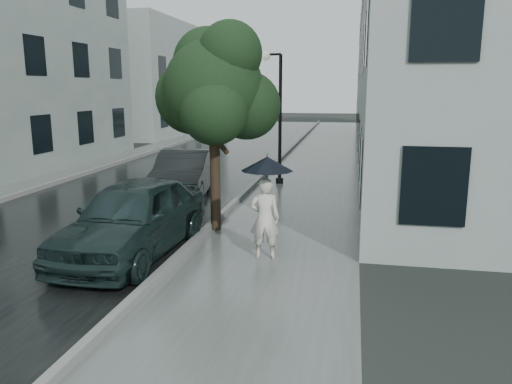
% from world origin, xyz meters
% --- Properties ---
extents(ground, '(120.00, 120.00, 0.00)m').
position_xyz_m(ground, '(0.00, 0.00, 0.00)').
color(ground, black).
rests_on(ground, ground).
extents(sidewalk, '(3.50, 60.00, 0.01)m').
position_xyz_m(sidewalk, '(0.25, 12.00, 0.00)').
color(sidewalk, slate).
rests_on(sidewalk, ground).
extents(kerb_near, '(0.15, 60.00, 0.15)m').
position_xyz_m(kerb_near, '(-1.57, 12.00, 0.07)').
color(kerb_near, slate).
rests_on(kerb_near, ground).
extents(asphalt_road, '(6.85, 60.00, 0.00)m').
position_xyz_m(asphalt_road, '(-5.08, 12.00, 0.00)').
color(asphalt_road, black).
rests_on(asphalt_road, ground).
extents(kerb_far, '(0.15, 60.00, 0.15)m').
position_xyz_m(kerb_far, '(-8.57, 12.00, 0.07)').
color(kerb_far, slate).
rests_on(kerb_far, ground).
extents(sidewalk_far, '(1.70, 60.00, 0.01)m').
position_xyz_m(sidewalk_far, '(-9.50, 12.00, 0.00)').
color(sidewalk_far, '#4C5451').
rests_on(sidewalk_far, ground).
extents(building_near, '(7.02, 36.00, 9.00)m').
position_xyz_m(building_near, '(5.47, 19.50, 4.50)').
color(building_near, gray).
rests_on(building_near, ground).
extents(building_far_b, '(7.02, 18.00, 8.00)m').
position_xyz_m(building_far_b, '(-13.77, 30.00, 4.00)').
color(building_far_b, gray).
rests_on(building_far_b, ground).
extents(pedestrian, '(0.65, 0.47, 1.65)m').
position_xyz_m(pedestrian, '(0.11, 1.45, 0.83)').
color(pedestrian, beige).
rests_on(pedestrian, sidewalk).
extents(umbrella, '(1.35, 1.35, 1.20)m').
position_xyz_m(umbrella, '(0.15, 1.41, 1.95)').
color(umbrella, black).
rests_on(umbrella, ground).
extents(street_tree, '(3.05, 2.78, 4.88)m').
position_xyz_m(street_tree, '(-1.42, 3.34, 3.39)').
color(street_tree, '#332619').
rests_on(street_tree, ground).
extents(lamp_post, '(0.83, 0.43, 4.64)m').
position_xyz_m(lamp_post, '(-0.93, 9.54, 2.67)').
color(lamp_post, black).
rests_on(lamp_post, ground).
extents(car_near, '(2.02, 4.67, 1.57)m').
position_xyz_m(car_near, '(-2.58, 1.15, 0.79)').
color(car_near, black).
rests_on(car_near, ground).
extents(car_far, '(2.18, 4.56, 1.44)m').
position_xyz_m(car_far, '(-3.45, 6.79, 0.73)').
color(car_far, '#212426').
rests_on(car_far, ground).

